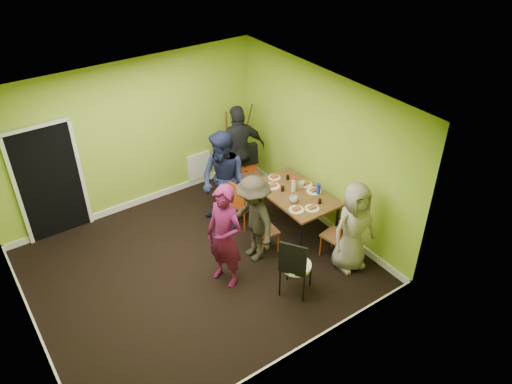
# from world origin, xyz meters

# --- Properties ---
(ground) EXTENTS (5.00, 5.00, 0.00)m
(ground) POSITION_xyz_m (0.00, 0.00, 0.00)
(ground) COLOR black
(ground) RESTS_ON ground
(room_walls) EXTENTS (5.04, 4.54, 2.82)m
(room_walls) POSITION_xyz_m (-0.02, 0.04, 0.99)
(room_walls) COLOR #9BB72F
(room_walls) RESTS_ON ground
(dining_table) EXTENTS (0.90, 1.50, 0.75)m
(dining_table) POSITION_xyz_m (1.93, -0.03, 0.70)
(dining_table) COLOR black
(dining_table) RESTS_ON ground
(chair_left_far) EXTENTS (0.47, 0.47, 0.92)m
(chair_left_far) POSITION_xyz_m (1.20, 0.56, 0.52)
(chair_left_far) COLOR #EB5216
(chair_left_far) RESTS_ON ground
(chair_left_near) EXTENTS (0.38, 0.38, 0.85)m
(chair_left_near) POSITION_xyz_m (1.11, -0.23, 0.48)
(chair_left_near) COLOR #EB5216
(chair_left_near) RESTS_ON ground
(chair_back_end) EXTENTS (0.52, 0.58, 1.02)m
(chair_back_end) POSITION_xyz_m (1.91, 1.39, 0.72)
(chair_back_end) COLOR #EB5216
(chair_back_end) RESTS_ON ground
(chair_front_end) EXTENTS (0.43, 0.44, 0.91)m
(chair_front_end) POSITION_xyz_m (2.02, -1.09, 0.51)
(chair_front_end) COLOR #EB5216
(chair_front_end) RESTS_ON ground
(chair_bentwood) EXTENTS (0.57, 0.57, 1.05)m
(chair_bentwood) POSITION_xyz_m (0.92, -1.32, 0.58)
(chair_bentwood) COLOR black
(chair_bentwood) RESTS_ON ground
(easel) EXTENTS (0.63, 0.59, 1.57)m
(easel) POSITION_xyz_m (2.10, 2.02, 0.77)
(easel) COLOR brown
(easel) RESTS_ON ground
(plate_near_left) EXTENTS (0.25, 0.25, 0.01)m
(plate_near_left) POSITION_xyz_m (1.74, 0.34, 0.76)
(plate_near_left) COLOR white
(plate_near_left) RESTS_ON dining_table
(plate_near_right) EXTENTS (0.25, 0.25, 0.01)m
(plate_near_right) POSITION_xyz_m (1.64, -0.45, 0.76)
(plate_near_right) COLOR white
(plate_near_right) RESTS_ON dining_table
(plate_far_back) EXTENTS (0.23, 0.23, 0.01)m
(plate_far_back) POSITION_xyz_m (1.93, 0.55, 0.76)
(plate_far_back) COLOR white
(plate_far_back) RESTS_ON dining_table
(plate_far_front) EXTENTS (0.24, 0.24, 0.01)m
(plate_far_front) POSITION_xyz_m (1.87, -0.56, 0.76)
(plate_far_front) COLOR white
(plate_far_front) RESTS_ON dining_table
(plate_wall_back) EXTENTS (0.25, 0.25, 0.01)m
(plate_wall_back) POSITION_xyz_m (2.25, 0.07, 0.76)
(plate_wall_back) COLOR white
(plate_wall_back) RESTS_ON dining_table
(plate_wall_front) EXTENTS (0.26, 0.26, 0.01)m
(plate_wall_front) POSITION_xyz_m (2.23, -0.19, 0.76)
(plate_wall_front) COLOR white
(plate_wall_front) RESTS_ON dining_table
(thermos) EXTENTS (0.08, 0.08, 0.24)m
(thermos) POSITION_xyz_m (1.96, 0.04, 0.87)
(thermos) COLOR white
(thermos) RESTS_ON dining_table
(blue_bottle) EXTENTS (0.07, 0.07, 0.20)m
(blue_bottle) POSITION_xyz_m (2.24, -0.28, 0.85)
(blue_bottle) COLOR #1A2DC4
(blue_bottle) RESTS_ON dining_table
(orange_bottle) EXTENTS (0.03, 0.03, 0.08)m
(orange_bottle) POSITION_xyz_m (1.83, 0.22, 0.79)
(orange_bottle) COLOR #EB5216
(orange_bottle) RESTS_ON dining_table
(glass_mid) EXTENTS (0.06, 0.06, 0.09)m
(glass_mid) POSITION_xyz_m (1.79, 0.13, 0.80)
(glass_mid) COLOR black
(glass_mid) RESTS_ON dining_table
(glass_back) EXTENTS (0.06, 0.06, 0.09)m
(glass_back) POSITION_xyz_m (2.10, 0.38, 0.79)
(glass_back) COLOR black
(glass_back) RESTS_ON dining_table
(glass_front) EXTENTS (0.06, 0.06, 0.08)m
(glass_front) POSITION_xyz_m (2.08, -0.51, 0.79)
(glass_front) COLOR black
(glass_front) RESTS_ON dining_table
(cup_a) EXTENTS (0.14, 0.14, 0.11)m
(cup_a) POSITION_xyz_m (1.74, -0.24, 0.80)
(cup_a) COLOR white
(cup_a) RESTS_ON dining_table
(cup_b) EXTENTS (0.11, 0.11, 0.10)m
(cup_b) POSITION_xyz_m (2.13, 0.05, 0.80)
(cup_b) COLOR white
(cup_b) RESTS_ON dining_table
(person_standing) EXTENTS (0.59, 0.73, 1.72)m
(person_standing) POSITION_xyz_m (0.24, -0.48, 0.86)
(person_standing) COLOR #570F37
(person_standing) RESTS_ON ground
(person_left_far) EXTENTS (0.92, 1.05, 1.82)m
(person_left_far) POSITION_xyz_m (0.99, 0.75, 0.91)
(person_left_far) COLOR #161B37
(person_left_far) RESTS_ON ground
(person_left_near) EXTENTS (0.63, 1.02, 1.53)m
(person_left_near) POSITION_xyz_m (0.91, -0.27, 0.76)
(person_left_near) COLOR #2B261C
(person_left_near) RESTS_ON ground
(person_back_end) EXTENTS (1.12, 0.59, 1.83)m
(person_back_end) POSITION_xyz_m (1.79, 1.50, 0.91)
(person_back_end) COLOR black
(person_back_end) RESTS_ON ground
(person_front_end) EXTENTS (0.80, 0.56, 1.55)m
(person_front_end) POSITION_xyz_m (2.06, -1.33, 0.77)
(person_front_end) COLOR gray
(person_front_end) RESTS_ON ground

